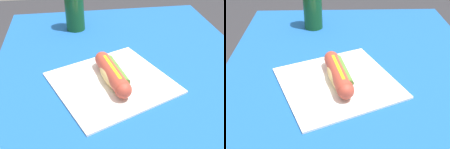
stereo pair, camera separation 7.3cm
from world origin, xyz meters
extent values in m
cylinder|color=brown|center=(-0.51, -0.29, 0.35)|extent=(0.07, 0.07, 0.70)
cylinder|color=brown|center=(-0.51, 0.29, 0.35)|extent=(0.07, 0.07, 0.70)
cube|color=brown|center=(0.00, 0.00, 0.71)|extent=(1.18, 0.73, 0.03)
cube|color=#19519E|center=(0.00, 0.00, 0.73)|extent=(1.24, 0.79, 0.00)
cube|color=silver|center=(-0.07, -0.05, 0.73)|extent=(0.37, 0.38, 0.01)
ellipsoid|color=#DBB26B|center=(-0.07, -0.05, 0.76)|extent=(0.16, 0.08, 0.05)
cylinder|color=#A83D2D|center=(-0.07, -0.05, 0.77)|extent=(0.17, 0.08, 0.04)
sphere|color=#A83D2D|center=(0.01, -0.04, 0.77)|extent=(0.04, 0.04, 0.04)
sphere|color=#A83D2D|center=(-0.14, -0.07, 0.77)|extent=(0.04, 0.04, 0.04)
cube|color=yellow|center=(-0.07, -0.05, 0.79)|extent=(0.12, 0.03, 0.00)
cylinder|color=#568433|center=(-0.07, -0.04, 0.77)|extent=(0.13, 0.05, 0.02)
cylinder|color=#14471E|center=(-0.44, -0.14, 0.82)|extent=(0.07, 0.07, 0.18)
camera|label=1|loc=(0.53, -0.15, 1.18)|focal=43.54mm
camera|label=2|loc=(0.54, -0.07, 1.18)|focal=43.54mm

